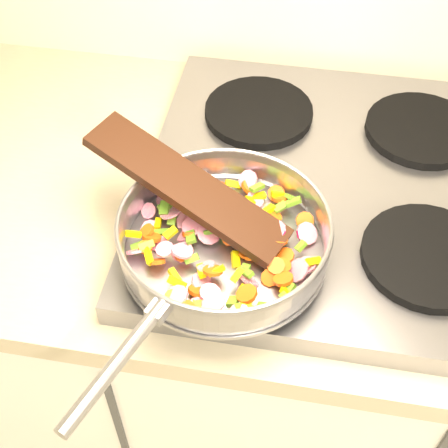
# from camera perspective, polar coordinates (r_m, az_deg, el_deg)

# --- Properties ---
(cooktop) EXTENTS (0.60, 0.60, 0.04)m
(cooktop) POSITION_cam_1_polar(r_m,az_deg,el_deg) (1.02, 9.84, 3.20)
(cooktop) COLOR #939399
(cooktop) RESTS_ON counter_top
(grate_fl) EXTENTS (0.19, 0.19, 0.02)m
(grate_fl) POSITION_cam_1_polar(r_m,az_deg,el_deg) (0.91, 0.81, -0.60)
(grate_fl) COLOR black
(grate_fl) RESTS_ON cooktop
(grate_fr) EXTENTS (0.19, 0.19, 0.02)m
(grate_fr) POSITION_cam_1_polar(r_m,az_deg,el_deg) (0.93, 18.17, -2.82)
(grate_fr) COLOR black
(grate_fr) RESTS_ON cooktop
(grate_bl) EXTENTS (0.19, 0.19, 0.02)m
(grate_bl) POSITION_cam_1_polar(r_m,az_deg,el_deg) (1.11, 3.19, 10.20)
(grate_bl) COLOR black
(grate_bl) RESTS_ON cooktop
(grate_br) EXTENTS (0.19, 0.19, 0.02)m
(grate_br) POSITION_cam_1_polar(r_m,az_deg,el_deg) (1.13, 17.60, 8.23)
(grate_br) COLOR black
(grate_br) RESTS_ON cooktop
(saute_pan) EXTENTS (0.34, 0.49, 0.06)m
(saute_pan) POSITION_cam_1_polar(r_m,az_deg,el_deg) (0.85, -0.07, -1.09)
(saute_pan) COLOR #9E9EA5
(saute_pan) RESTS_ON grate_fl
(vegetable_heap) EXTENTS (0.27, 0.27, 0.05)m
(vegetable_heap) POSITION_cam_1_polar(r_m,az_deg,el_deg) (0.86, -0.22, -1.78)
(vegetable_heap) COLOR #D5BD07
(vegetable_heap) RESTS_ON saute_pan
(wooden_spatula) EXTENTS (0.31, 0.18, 0.09)m
(wooden_spatula) POSITION_cam_1_polar(r_m,az_deg,el_deg) (0.87, -3.39, 3.41)
(wooden_spatula) COLOR black
(wooden_spatula) RESTS_ON saute_pan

